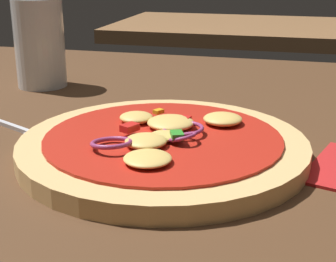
{
  "coord_description": "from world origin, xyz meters",
  "views": [
    {
      "loc": [
        0.08,
        -0.48,
        0.23
      ],
      "look_at": [
        -0.05,
        0.01,
        0.06
      ],
      "focal_mm": 54.24,
      "sensor_mm": 36.0,
      "label": 1
    }
  ],
  "objects": [
    {
      "name": "fork",
      "position": [
        -0.24,
        0.03,
        0.04
      ],
      "size": [
        0.18,
        0.09,
        0.01
      ],
      "color": "silver",
      "rests_on": "dining_table"
    },
    {
      "name": "dining_table",
      "position": [
        0.0,
        0.0,
        0.02
      ],
      "size": [
        1.49,
        1.06,
        0.04
      ],
      "color": "#4C301C",
      "rests_on": "ground"
    },
    {
      "name": "beer_glass",
      "position": [
        -0.31,
        0.23,
        0.1
      ],
      "size": [
        0.08,
        0.08,
        0.13
      ],
      "color": "silver",
      "rests_on": "dining_table"
    },
    {
      "name": "background_table",
      "position": [
        -0.08,
        1.07,
        0.02
      ],
      "size": [
        0.78,
        0.48,
        0.04
      ],
      "color": "brown",
      "rests_on": "ground"
    },
    {
      "name": "pizza",
      "position": [
        -0.05,
        -0.01,
        0.05
      ],
      "size": [
        0.29,
        0.29,
        0.03
      ],
      "color": "tan",
      "rests_on": "dining_table"
    }
  ]
}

